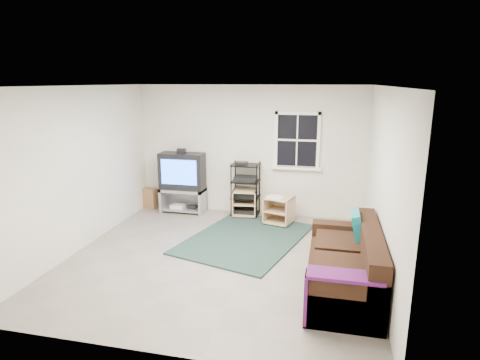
% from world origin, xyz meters
% --- Properties ---
extents(room, '(4.60, 4.62, 4.60)m').
position_xyz_m(room, '(0.95, 2.27, 1.48)').
color(room, gray).
rests_on(room, ground).
extents(tv_unit, '(0.91, 0.45, 1.34)m').
position_xyz_m(tv_unit, '(-1.35, 2.05, 0.73)').
color(tv_unit, gray).
rests_on(tv_unit, ground).
extents(av_rack, '(0.55, 0.40, 1.10)m').
position_xyz_m(av_rack, '(-0.03, 2.08, 0.48)').
color(av_rack, black).
rests_on(av_rack, ground).
extents(side_table_left, '(0.51, 0.51, 0.55)m').
position_xyz_m(side_table_left, '(-0.04, 2.08, 0.29)').
color(side_table_left, tan).
rests_on(side_table_left, ground).
extents(side_table_right, '(0.59, 0.59, 0.56)m').
position_xyz_m(side_table_right, '(0.70, 1.75, 0.31)').
color(side_table_right, tan).
rests_on(side_table_right, ground).
extents(sofa, '(0.89, 2.00, 0.91)m').
position_xyz_m(sofa, '(1.87, -0.57, 0.32)').
color(sofa, black).
rests_on(sofa, ground).
extents(shag_rug, '(2.29, 2.73, 0.03)m').
position_xyz_m(shag_rug, '(0.23, 0.84, 0.01)').
color(shag_rug, black).
rests_on(shag_rug, ground).
extents(paper_bag, '(0.33, 0.24, 0.42)m').
position_xyz_m(paper_bag, '(-2.15, 2.15, 0.21)').
color(paper_bag, '#966843').
rests_on(paper_bag, ground).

